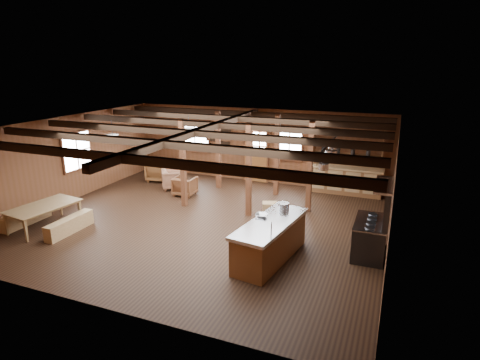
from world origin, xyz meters
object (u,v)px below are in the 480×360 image
(commercial_range, at_px, (373,232))
(armchair_a, at_px, (159,171))
(dining_table, at_px, (45,217))
(armchair_c, at_px, (173,179))
(armchair_b, at_px, (185,186))
(kitchen_island, at_px, (270,240))

(commercial_range, xyz_separation_m, armchair_a, (-8.17, 3.47, -0.21))
(dining_table, xyz_separation_m, armchair_c, (1.40, 4.49, 0.02))
(armchair_a, distance_m, armchair_c, 1.22)
(dining_table, distance_m, armchair_b, 4.53)
(kitchen_island, xyz_separation_m, commercial_range, (2.20, 1.11, 0.12))
(armchair_b, xyz_separation_m, armchair_c, (-0.79, 0.52, 0.02))
(kitchen_island, distance_m, armchair_b, 5.38)
(commercial_range, height_order, armchair_a, commercial_range)
(dining_table, relative_size, armchair_a, 2.22)
(commercial_range, distance_m, armchair_a, 8.88)
(kitchen_island, xyz_separation_m, armchair_c, (-4.96, 3.92, -0.13))
(kitchen_island, relative_size, armchair_a, 3.10)
(armchair_a, bearing_deg, kitchen_island, 132.91)
(dining_table, height_order, armchair_a, armchair_a)
(armchair_b, relative_size, armchair_c, 0.93)
(kitchen_island, bearing_deg, dining_table, -166.58)
(commercial_range, bearing_deg, armchair_c, 158.56)
(commercial_range, height_order, armchair_c, commercial_range)
(dining_table, relative_size, armchair_b, 2.60)
(kitchen_island, relative_size, commercial_range, 1.45)
(kitchen_island, height_order, armchair_b, kitchen_island)
(dining_table, distance_m, armchair_c, 4.70)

